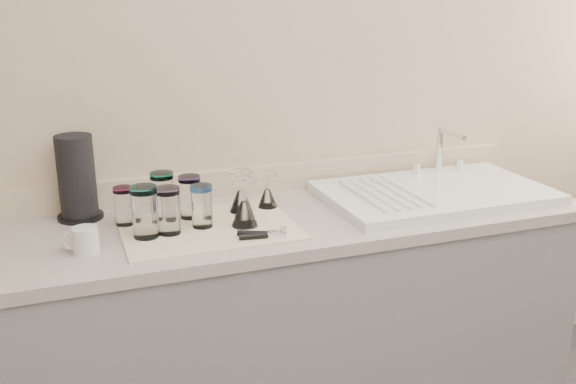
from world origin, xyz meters
name	(u,v)px	position (x,y,z in m)	size (l,w,h in m)	color
counter_unit	(295,330)	(0.00, 1.20, 0.45)	(2.06, 0.62, 0.90)	slate
sink_unit	(435,192)	(0.55, 1.20, 0.92)	(0.82, 0.50, 0.22)	white
dish_towel	(208,227)	(-0.31, 1.17, 0.90)	(0.55, 0.42, 0.01)	white
tumbler_teal	(124,206)	(-0.56, 1.28, 0.97)	(0.06, 0.06, 0.13)	white
tumbler_cyan	(163,195)	(-0.43, 1.30, 0.99)	(0.08, 0.08, 0.16)	white
tumbler_purple	(190,197)	(-0.35, 1.27, 0.98)	(0.07, 0.07, 0.14)	white
tumbler_magenta	(145,212)	(-0.51, 1.14, 0.99)	(0.08, 0.08, 0.16)	white
tumbler_blue	(169,210)	(-0.44, 1.15, 0.98)	(0.07, 0.07, 0.15)	white
tumbler_lavender	(202,206)	(-0.33, 1.17, 0.98)	(0.07, 0.07, 0.14)	white
goblet_back_left	(241,198)	(-0.17, 1.27, 0.96)	(0.08, 0.08, 0.14)	white
goblet_back_right	(267,195)	(-0.07, 1.29, 0.95)	(0.07, 0.07, 0.12)	white
goblet_front_left	(244,210)	(-0.20, 1.14, 0.96)	(0.09, 0.09, 0.15)	white
can_opener	(262,235)	(-0.18, 1.01, 0.92)	(0.15, 0.08, 0.02)	silver
white_mug	(85,240)	(-0.70, 1.10, 0.94)	(0.11, 0.09, 0.08)	silver
paper_towel_roll	(77,179)	(-0.70, 1.41, 1.04)	(0.15, 0.15, 0.28)	black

